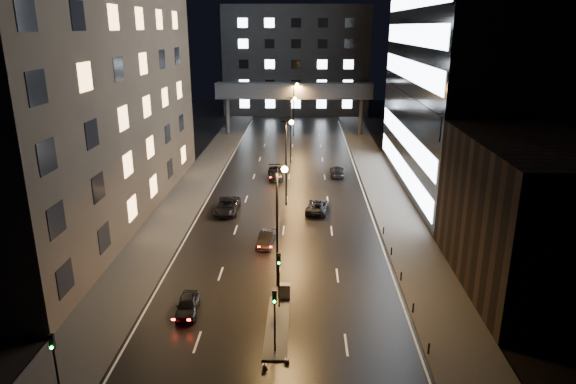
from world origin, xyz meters
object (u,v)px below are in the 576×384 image
(car_away_b, at_px, (266,239))
(car_away_c, at_px, (227,206))
(car_away_a, at_px, (188,305))
(car_toward_b, at_px, (337,171))
(utility_cabinet, at_px, (285,291))
(car_toward_a, at_px, (317,206))
(car_away_d, at_px, (275,173))

(car_away_b, height_order, car_away_c, car_away_c)
(car_away_a, distance_m, car_toward_b, 39.40)
(car_away_b, bearing_deg, car_away_c, 126.49)
(car_away_b, xyz_separation_m, car_away_c, (-5.15, 9.00, 0.13))
(car_away_a, bearing_deg, utility_cabinet, 11.74)
(car_away_c, xyz_separation_m, car_toward_a, (10.30, 0.46, -0.09))
(car_away_b, xyz_separation_m, car_toward_a, (5.15, 9.46, 0.04))
(car_away_a, relative_size, car_toward_a, 0.77)
(car_away_c, distance_m, car_toward_a, 10.31)
(car_away_a, height_order, utility_cabinet, utility_cabinet)
(car_away_b, height_order, car_away_d, car_away_d)
(car_away_a, height_order, car_away_d, car_away_d)
(car_away_c, bearing_deg, car_toward_a, 3.17)
(car_away_b, bearing_deg, car_away_a, -104.60)
(car_away_b, xyz_separation_m, car_away_d, (-0.40, 23.02, 0.08))
(car_away_b, distance_m, car_away_c, 10.37)
(utility_cabinet, bearing_deg, car_away_c, 112.24)
(car_away_a, xyz_separation_m, car_away_d, (4.52, 35.62, 0.08))
(car_toward_a, xyz_separation_m, car_toward_b, (3.14, 15.06, 0.00))
(car_away_a, xyz_separation_m, car_toward_a, (10.07, 22.07, 0.04))
(car_away_a, relative_size, car_away_d, 0.76)
(car_away_b, relative_size, utility_cabinet, 3.16)
(car_away_c, relative_size, car_toward_b, 1.18)
(car_away_a, height_order, car_away_b, same)
(car_away_b, relative_size, car_toward_a, 0.80)
(utility_cabinet, bearing_deg, car_away_d, 96.06)
(car_away_c, bearing_deg, car_away_b, -59.63)
(car_away_a, height_order, car_toward_b, car_toward_b)
(car_away_d, distance_m, car_toward_b, 8.82)
(car_toward_b, bearing_deg, car_away_b, 72.03)
(car_toward_b, xyz_separation_m, utility_cabinet, (-6.09, -35.07, 0.09))
(car_away_d, bearing_deg, car_away_b, -94.92)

